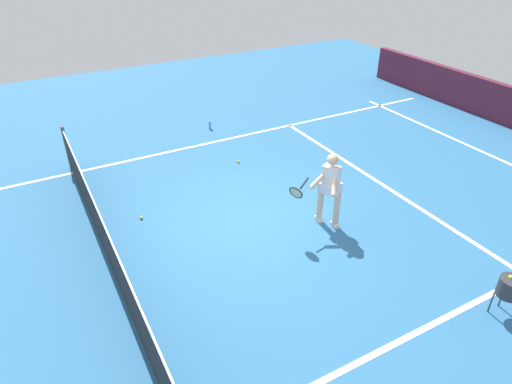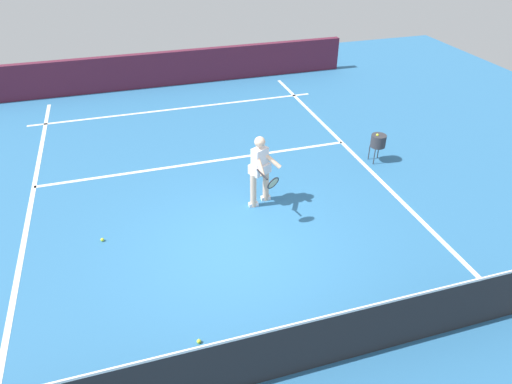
# 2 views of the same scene
# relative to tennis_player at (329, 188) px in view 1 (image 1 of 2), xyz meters

# --- Properties ---
(ground_plane) EXTENTS (24.75, 24.75, 0.00)m
(ground_plane) POSITION_rel_tennis_player_xyz_m (0.87, 1.40, -0.85)
(ground_plane) COLOR teal
(baseline_marking) EXTENTS (8.58, 0.10, 0.01)m
(baseline_marking) POSITION_rel_tennis_player_xyz_m (0.87, -5.62, -0.84)
(baseline_marking) COLOR white
(baseline_marking) RESTS_ON ground
(service_line_marking) EXTENTS (7.58, 0.10, 0.01)m
(service_line_marking) POSITION_rel_tennis_player_xyz_m (0.87, -2.10, -0.84)
(service_line_marking) COLOR white
(service_line_marking) RESTS_ON ground
(sideline_left_marking) EXTENTS (0.10, 17.04, 0.01)m
(sideline_left_marking) POSITION_rel_tennis_player_xyz_m (-2.92, 1.40, -0.84)
(sideline_left_marking) COLOR white
(sideline_left_marking) RESTS_ON ground
(sideline_right_marking) EXTENTS (0.10, 17.04, 0.01)m
(sideline_right_marking) POSITION_rel_tennis_player_xyz_m (4.67, 1.40, -0.84)
(sideline_right_marking) COLOR white
(sideline_right_marking) RESTS_ON ground
(court_net) EXTENTS (8.26, 0.08, 1.09)m
(court_net) POSITION_rel_tennis_player_xyz_m (0.87, 4.08, -0.34)
(court_net) COLOR #4C4C51
(court_net) RESTS_ON ground
(tennis_player) EXTENTS (0.68, 1.13, 1.55)m
(tennis_player) POSITION_rel_tennis_player_xyz_m (0.00, 0.00, 0.00)
(tennis_player) COLOR beige
(tennis_player) RESTS_ON ground
(tennis_ball_near) EXTENTS (0.07, 0.07, 0.07)m
(tennis_ball_near) POSITION_rel_tennis_player_xyz_m (1.94, 3.20, -0.81)
(tennis_ball_near) COLOR #D1E533
(tennis_ball_near) RESTS_ON ground
(tennis_ball_mid) EXTENTS (0.07, 0.07, 0.07)m
(tennis_ball_mid) POSITION_rel_tennis_player_xyz_m (3.24, 0.34, -0.81)
(tennis_ball_mid) COLOR #D1E533
(tennis_ball_mid) RESTS_ON ground
(ball_hopper) EXTENTS (0.36, 0.36, 0.74)m
(ball_hopper) POSITION_rel_tennis_player_xyz_m (-3.26, -0.94, -0.30)
(ball_hopper) COLOR #333338
(ball_hopper) RESTS_ON ground
(water_bottle) EXTENTS (0.07, 0.07, 0.24)m
(water_bottle) POSITION_rel_tennis_player_xyz_m (5.57, 0.10, -0.73)
(water_bottle) COLOR #4C9EE5
(water_bottle) RESTS_ON ground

